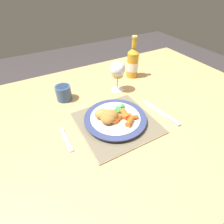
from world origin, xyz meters
The scene contains 12 objects.
ground_plane centered at (0.00, 0.00, 0.00)m, with size 6.00×6.00×0.00m, color #383333.
dining_table centered at (0.00, 0.00, 0.67)m, with size 1.60×1.02×0.74m.
placemat centered at (0.00, -0.06, 0.74)m, with size 0.30×0.30×0.01m.
dinner_plate centered at (0.00, -0.05, 0.76)m, with size 0.26×0.26×0.02m.
breaded_croquettes centered at (-0.04, -0.05, 0.79)m, with size 0.09×0.10×0.05m.
green_beans_pile centered at (0.03, -0.03, 0.77)m, with size 0.09×0.07×0.01m.
glazed_carrots centered at (0.02, -0.08, 0.78)m, with size 0.11×0.09×0.02m.
fork centered at (-0.21, -0.05, 0.74)m, with size 0.01×0.14×0.01m.
table_knife centered at (0.21, -0.12, 0.74)m, with size 0.04×0.20×0.01m.
wine_glass centered at (0.13, 0.16, 0.85)m, with size 0.07×0.07×0.16m.
bottle centered at (0.28, 0.25, 0.82)m, with size 0.06×0.06×0.23m.
drinking_cup centered at (-0.13, 0.21, 0.78)m, with size 0.07×0.07×0.07m.
Camera 1 is at (-0.27, -0.51, 1.24)m, focal length 28.00 mm.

